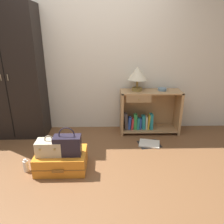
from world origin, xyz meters
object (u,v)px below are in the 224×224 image
object	(u,v)px
suitcase_large	(62,160)
open_book_on_floor	(149,144)
train_case	(50,147)
bookshelf	(147,112)
bottle	(26,166)
wardrobe	(11,74)
handbag	(67,145)
table_lamp	(138,74)
bowl	(162,89)

from	to	relation	value
suitcase_large	open_book_on_floor	world-z (taller)	suitcase_large
train_case	open_book_on_floor	world-z (taller)	train_case
bookshelf	bottle	size ratio (longest dim) A/B	5.97
wardrobe	handbag	xyz separation A→B (m)	(1.01, -1.07, -0.66)
table_lamp	handbag	world-z (taller)	table_lamp
bookshelf	train_case	world-z (taller)	bookshelf
suitcase_large	wardrobe	bearing A→B (deg)	131.59
wardrobe	bookshelf	xyz separation A→B (m)	(2.18, 0.05, -0.67)
wardrobe	table_lamp	bearing A→B (deg)	1.66
train_case	handbag	size ratio (longest dim) A/B	0.86
bowl	handbag	bearing A→B (deg)	-141.02
bookshelf	train_case	bearing A→B (deg)	-141.32
table_lamp	bottle	size ratio (longest dim) A/B	2.35
suitcase_large	train_case	world-z (taller)	train_case
wardrobe	train_case	distance (m)	1.49
table_lamp	handbag	xyz separation A→B (m)	(-0.98, -1.13, -0.64)
bowl	open_book_on_floor	distance (m)	0.93
handbag	open_book_on_floor	size ratio (longest dim) A/B	0.98
table_lamp	open_book_on_floor	xyz separation A→B (m)	(0.16, -0.48, -1.00)
bottle	handbag	bearing A→B (deg)	0.04
bookshelf	table_lamp	world-z (taller)	table_lamp
table_lamp	bowl	world-z (taller)	table_lamp
train_case	bottle	world-z (taller)	train_case
bowl	suitcase_large	xyz separation A→B (m)	(-1.50, -1.09, -0.64)
wardrobe	table_lamp	distance (m)	1.99
open_book_on_floor	bowl	bearing A→B (deg)	61.93
train_case	open_book_on_floor	bearing A→B (deg)	25.08
wardrobe	handbag	bearing A→B (deg)	-46.71
bowl	suitcase_large	size ratio (longest dim) A/B	0.23
suitcase_large	bookshelf	bearing A→B (deg)	40.25
bookshelf	bowl	distance (m)	0.46
suitcase_large	bottle	bearing A→B (deg)	-173.89
bowl	train_case	bearing A→B (deg)	-145.26
handbag	bottle	world-z (taller)	handbag
table_lamp	bookshelf	bearing A→B (deg)	-1.57
bottle	train_case	bearing A→B (deg)	1.53
handbag	train_case	bearing A→B (deg)	177.90
bowl	handbag	size ratio (longest dim) A/B	0.39
bookshelf	bottle	world-z (taller)	bookshelf
bookshelf	handbag	distance (m)	1.63
bowl	suitcase_large	distance (m)	1.96
table_lamp	train_case	world-z (taller)	table_lamp
train_case	bottle	distance (m)	0.41
bowl	bottle	world-z (taller)	bowl
bookshelf	train_case	distance (m)	1.79
bottle	table_lamp	bearing A→B (deg)	36.64
table_lamp	open_book_on_floor	bearing A→B (deg)	-71.61
bookshelf	table_lamp	distance (m)	0.68
train_case	bottle	size ratio (longest dim) A/B	1.87
suitcase_large	table_lamp	bearing A→B (deg)	45.11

